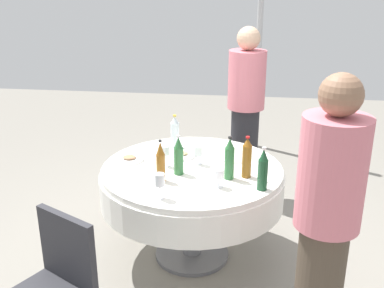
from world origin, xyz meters
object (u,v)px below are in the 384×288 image
object	(u,v)px
dining_table	(192,186)
wine_glass_outer	(219,175)
wine_glass_left	(166,152)
wine_glass_far	(198,152)
bottle_clear_far	(175,132)
wine_glass_front	(160,181)
bottle_green_left	(229,159)
chair_far	(55,282)
bottle_green_near	(179,156)
person_right	(246,111)
plate_mid	(181,155)
person_near	(326,219)
plate_west	(233,156)
plate_inner	(130,159)
bottle_dark_green_outer	(263,170)
bottle_amber_rear	(247,158)
bottle_amber_right	(161,162)

from	to	relation	value
dining_table	wine_glass_outer	size ratio (longest dim) A/B	10.47
wine_glass_left	wine_glass_far	bearing A→B (deg)	16.38
bottle_clear_far	wine_glass_far	distance (m)	0.40
wine_glass_front	bottle_clear_far	bearing A→B (deg)	93.44
dining_table	bottle_green_left	size ratio (longest dim) A/B	4.43
wine_glass_front	chair_far	size ratio (longest dim) A/B	0.19
bottle_green_near	person_right	distance (m)	1.33
plate_mid	person_near	distance (m)	1.38
person_right	chair_far	world-z (taller)	person_right
bottle_green_left	person_right	distance (m)	1.29
bottle_clear_far	person_right	distance (m)	0.92
plate_west	chair_far	xyz separation A→B (m)	(-0.87, -1.31, -0.23)
plate_inner	chair_far	distance (m)	1.18
bottle_dark_green_outer	bottle_green_left	bearing A→B (deg)	147.21
bottle_dark_green_outer	chair_far	distance (m)	1.38
bottle_amber_rear	bottle_dark_green_outer	size ratio (longest dim) A/B	1.01
bottle_clear_far	bottle_dark_green_outer	bearing A→B (deg)	-45.45
plate_mid	plate_inner	bearing A→B (deg)	-159.79
bottle_green_left	wine_glass_far	bearing A→B (deg)	137.05
bottle_amber_right	plate_mid	size ratio (longest dim) A/B	1.26
bottle_dark_green_outer	wine_glass_far	distance (m)	0.58
bottle_amber_rear	plate_inner	bearing A→B (deg)	168.23
wine_glass_left	bottle_amber_right	bearing A→B (deg)	-87.09
bottle_amber_right	bottle_green_left	xyz separation A→B (m)	(0.45, 0.09, 0.01)
bottle_dark_green_outer	bottle_green_near	bearing A→B (deg)	162.98
plate_mid	plate_west	xyz separation A→B (m)	(0.39, 0.02, -0.00)
bottle_amber_right	bottle_green_left	distance (m)	0.46
bottle_amber_right	bottle_green_left	world-z (taller)	bottle_green_left
bottle_amber_rear	bottle_clear_far	bearing A→B (deg)	138.68
dining_table	bottle_amber_right	world-z (taller)	bottle_amber_right
bottle_amber_rear	wine_glass_front	bearing A→B (deg)	-143.25
wine_glass_left	wine_glass_far	world-z (taller)	wine_glass_left
plate_mid	person_near	xyz separation A→B (m)	(0.92, -1.02, 0.09)
bottle_amber_rear	wine_glass_front	world-z (taller)	bottle_amber_rear
dining_table	bottle_green_near	xyz separation A→B (m)	(-0.08, -0.13, 0.28)
person_right	plate_inner	bearing A→B (deg)	-110.43
bottle_dark_green_outer	wine_glass_left	world-z (taller)	bottle_dark_green_outer
bottle_amber_rear	bottle_clear_far	size ratio (longest dim) A/B	1.09
bottle_dark_green_outer	plate_mid	size ratio (longest dim) A/B	1.26
bottle_green_left	plate_west	bearing A→B (deg)	88.43
bottle_dark_green_outer	plate_inner	world-z (taller)	bottle_dark_green_outer
bottle_clear_far	chair_far	size ratio (longest dim) A/B	0.31
plate_inner	plate_mid	bearing A→B (deg)	20.21
bottle_green_near	bottle_clear_far	xyz separation A→B (m)	(-0.11, 0.51, -0.01)
bottle_green_near	plate_west	xyz separation A→B (m)	(0.36, 0.35, -0.12)
wine_glass_far	person_right	xyz separation A→B (m)	(0.32, 1.07, 0.01)
chair_far	person_near	bearing A→B (deg)	-140.90
wine_glass_front	plate_inner	bearing A→B (deg)	121.06
bottle_green_left	wine_glass_front	distance (m)	0.53
chair_far	wine_glass_outer	bearing A→B (deg)	-107.11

